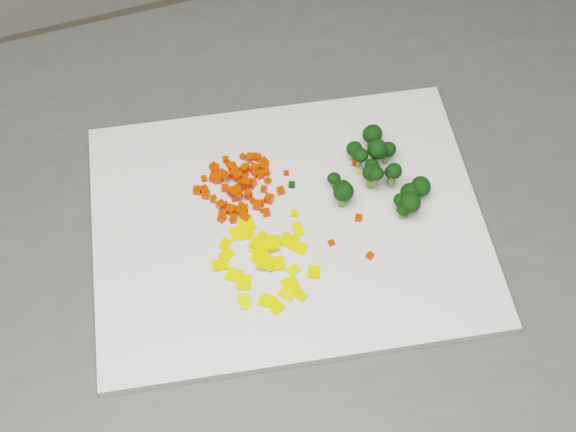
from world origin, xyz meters
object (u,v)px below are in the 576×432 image
object	(u,v)px
counter_block	(296,365)
carrot_pile	(239,182)
broccoli_pile	(372,171)
cutting_board	(288,224)
pepper_pile	(264,259)

from	to	relation	value
counter_block	carrot_pile	bearing A→B (deg)	149.03
counter_block	carrot_pile	distance (m)	0.48
counter_block	broccoli_pile	distance (m)	0.49
counter_block	cutting_board	world-z (taller)	cutting_board
cutting_board	broccoli_pile	size ratio (longest dim) A/B	3.75
broccoli_pile	cutting_board	bearing A→B (deg)	-171.24
counter_block	pepper_pile	bearing A→B (deg)	-134.36
cutting_board	broccoli_pile	xyz separation A→B (m)	(0.10, 0.02, 0.03)
counter_block	cutting_board	bearing A→B (deg)	-133.80
cutting_board	carrot_pile	bearing A→B (deg)	122.60
pepper_pile	broccoli_pile	bearing A→B (deg)	21.59
counter_block	broccoli_pile	bearing A→B (deg)	-5.08
carrot_pile	counter_block	bearing A→B (deg)	-30.97
counter_block	carrot_pile	xyz separation A→B (m)	(-0.06, 0.04, 0.47)
counter_block	cutting_board	xyz separation A→B (m)	(-0.02, -0.02, 0.46)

